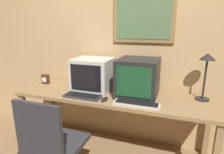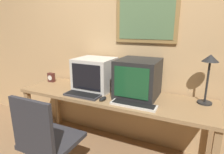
# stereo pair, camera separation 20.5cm
# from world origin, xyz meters

# --- Properties ---
(wall_back) EXTENTS (8.00, 0.08, 2.60)m
(wall_back) POSITION_xyz_m (0.00, 1.31, 1.30)
(wall_back) COLOR tan
(wall_back) RESTS_ON ground_plane
(desk) EXTENTS (2.19, 0.62, 0.73)m
(desk) POSITION_xyz_m (0.00, 0.94, 0.66)
(desk) COLOR #99754C
(desk) RESTS_ON ground_plane
(monitor_left) EXTENTS (0.44, 0.40, 0.38)m
(monitor_left) POSITION_xyz_m (-0.27, 1.03, 0.92)
(monitor_left) COLOR beige
(monitor_left) RESTS_ON desk
(monitor_right) EXTENTS (0.43, 0.46, 0.41)m
(monitor_right) POSITION_xyz_m (0.27, 1.02, 0.93)
(monitor_right) COLOR black
(monitor_right) RESTS_ON desk
(keyboard_main) EXTENTS (0.41, 0.16, 0.03)m
(keyboard_main) POSITION_xyz_m (-0.27, 0.76, 0.74)
(keyboard_main) COLOR #333338
(keyboard_main) RESTS_ON desk
(keyboard_side) EXTENTS (0.45, 0.13, 0.03)m
(keyboard_side) POSITION_xyz_m (0.32, 0.74, 0.74)
(keyboard_side) COLOR beige
(keyboard_side) RESTS_ON desk
(mouse_near_keyboard) EXTENTS (0.06, 0.12, 0.03)m
(mouse_near_keyboard) POSITION_xyz_m (-0.01, 0.75, 0.75)
(mouse_near_keyboard) COLOR black
(mouse_near_keyboard) RESTS_ON desk
(desk_clock) EXTENTS (0.09, 0.06, 0.12)m
(desk_clock) POSITION_xyz_m (-0.98, 1.04, 0.79)
(desk_clock) COLOR #4C231E
(desk_clock) RESTS_ON desk
(desk_lamp) EXTENTS (0.15, 0.15, 0.49)m
(desk_lamp) POSITION_xyz_m (0.94, 1.10, 1.10)
(desk_lamp) COLOR black
(desk_lamp) RESTS_ON desk
(office_chair) EXTENTS (0.47, 0.47, 0.94)m
(office_chair) POSITION_xyz_m (-0.28, 0.21, 0.41)
(office_chair) COLOR black
(office_chair) RESTS_ON ground_plane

